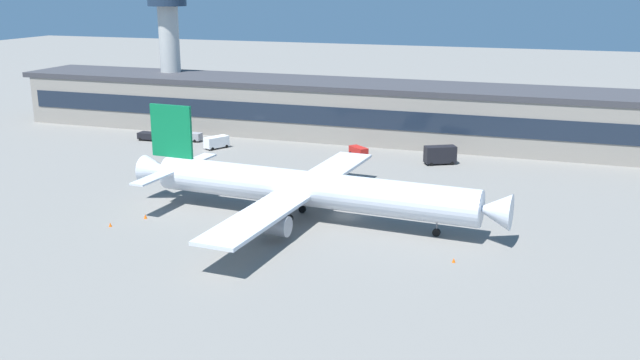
{
  "coord_description": "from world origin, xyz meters",
  "views": [
    {
      "loc": [
        28.95,
        -96.37,
        33.78
      ],
      "look_at": [
        -4.47,
        0.93,
        5.0
      ],
      "focal_mm": 39.56,
      "sensor_mm": 36.0,
      "label": 1
    }
  ],
  "objects_px": {
    "traffic_cone_2": "(110,225)",
    "traffic_cone_0": "(145,216)",
    "control_tower": "(169,36)",
    "belt_loader": "(187,136)",
    "traffic_cone_1": "(235,241)",
    "stair_truck": "(440,154)",
    "follow_me_car": "(359,151)",
    "pushback_tractor": "(150,136)",
    "crew_van": "(217,142)",
    "airliner": "(305,188)",
    "traffic_cone_3": "(454,260)"
  },
  "relations": [
    {
      "from": "belt_loader",
      "to": "pushback_tractor",
      "type": "height_order",
      "value": "belt_loader"
    },
    {
      "from": "crew_van",
      "to": "traffic_cone_0",
      "type": "distance_m",
      "value": 46.49
    },
    {
      "from": "traffic_cone_0",
      "to": "traffic_cone_1",
      "type": "height_order",
      "value": "traffic_cone_1"
    },
    {
      "from": "airliner",
      "to": "traffic_cone_0",
      "type": "height_order",
      "value": "airliner"
    },
    {
      "from": "airliner",
      "to": "pushback_tractor",
      "type": "distance_m",
      "value": 65.15
    },
    {
      "from": "airliner",
      "to": "traffic_cone_2",
      "type": "distance_m",
      "value": 28.62
    },
    {
      "from": "belt_loader",
      "to": "follow_me_car",
      "type": "height_order",
      "value": "belt_loader"
    },
    {
      "from": "traffic_cone_1",
      "to": "traffic_cone_2",
      "type": "xyz_separation_m",
      "value": [
        -20.04,
        0.54,
        -0.06
      ]
    },
    {
      "from": "traffic_cone_1",
      "to": "traffic_cone_0",
      "type": "bearing_deg",
      "value": 162.86
    },
    {
      "from": "belt_loader",
      "to": "traffic_cone_1",
      "type": "height_order",
      "value": "belt_loader"
    },
    {
      "from": "pushback_tractor",
      "to": "traffic_cone_3",
      "type": "relative_size",
      "value": 8.41
    },
    {
      "from": "belt_loader",
      "to": "traffic_cone_2",
      "type": "relative_size",
      "value": 10.65
    },
    {
      "from": "crew_van",
      "to": "traffic_cone_3",
      "type": "distance_m",
      "value": 74.25
    },
    {
      "from": "crew_van",
      "to": "traffic_cone_1",
      "type": "height_order",
      "value": "crew_van"
    },
    {
      "from": "airliner",
      "to": "follow_me_car",
      "type": "xyz_separation_m",
      "value": [
        -3.36,
        40.59,
        -3.58
      ]
    },
    {
      "from": "follow_me_car",
      "to": "traffic_cone_2",
      "type": "bearing_deg",
      "value": -112.49
    },
    {
      "from": "stair_truck",
      "to": "traffic_cone_1",
      "type": "distance_m",
      "value": 55.45
    },
    {
      "from": "follow_me_car",
      "to": "traffic_cone_2",
      "type": "distance_m",
      "value": 57.51
    },
    {
      "from": "traffic_cone_3",
      "to": "airliner",
      "type": "bearing_deg",
      "value": 156.86
    },
    {
      "from": "control_tower",
      "to": "traffic_cone_0",
      "type": "bearing_deg",
      "value": -62.75
    },
    {
      "from": "follow_me_car",
      "to": "traffic_cone_1",
      "type": "bearing_deg",
      "value": -92.09
    },
    {
      "from": "belt_loader",
      "to": "control_tower",
      "type": "bearing_deg",
      "value": 127.27
    },
    {
      "from": "airliner",
      "to": "traffic_cone_3",
      "type": "height_order",
      "value": "airliner"
    },
    {
      "from": "belt_loader",
      "to": "crew_van",
      "type": "distance_m",
      "value": 10.52
    },
    {
      "from": "traffic_cone_2",
      "to": "traffic_cone_0",
      "type": "bearing_deg",
      "value": 59.7
    },
    {
      "from": "belt_loader",
      "to": "crew_van",
      "type": "xyz_separation_m",
      "value": [
        9.55,
        -4.41,
        0.31
      ]
    },
    {
      "from": "crew_van",
      "to": "follow_me_car",
      "type": "bearing_deg",
      "value": 6.07
    },
    {
      "from": "stair_truck",
      "to": "belt_loader",
      "type": "bearing_deg",
      "value": 177.33
    },
    {
      "from": "pushback_tractor",
      "to": "stair_truck",
      "type": "xyz_separation_m",
      "value": [
        64.75,
        -0.58,
        0.93
      ]
    },
    {
      "from": "belt_loader",
      "to": "traffic_cone_1",
      "type": "bearing_deg",
      "value": -55.36
    },
    {
      "from": "belt_loader",
      "to": "traffic_cone_3",
      "type": "bearing_deg",
      "value": -37.84
    },
    {
      "from": "follow_me_car",
      "to": "airliner",
      "type": "bearing_deg",
      "value": -85.27
    },
    {
      "from": "traffic_cone_1",
      "to": "traffic_cone_3",
      "type": "relative_size",
      "value": 1.27
    },
    {
      "from": "traffic_cone_0",
      "to": "airliner",
      "type": "bearing_deg",
      "value": 18.99
    },
    {
      "from": "pushback_tractor",
      "to": "traffic_cone_2",
      "type": "height_order",
      "value": "pushback_tractor"
    },
    {
      "from": "traffic_cone_3",
      "to": "belt_loader",
      "type": "bearing_deg",
      "value": 142.16
    },
    {
      "from": "airliner",
      "to": "traffic_cone_3",
      "type": "bearing_deg",
      "value": -23.14
    },
    {
      "from": "traffic_cone_0",
      "to": "traffic_cone_3",
      "type": "distance_m",
      "value": 46.09
    },
    {
      "from": "belt_loader",
      "to": "traffic_cone_0",
      "type": "relative_size",
      "value": 9.76
    },
    {
      "from": "stair_truck",
      "to": "traffic_cone_3",
      "type": "bearing_deg",
      "value": -78.25
    },
    {
      "from": "follow_me_car",
      "to": "traffic_cone_2",
      "type": "height_order",
      "value": "follow_me_car"
    },
    {
      "from": "traffic_cone_0",
      "to": "crew_van",
      "type": "bearing_deg",
      "value": 103.83
    },
    {
      "from": "airliner",
      "to": "control_tower",
      "type": "bearing_deg",
      "value": 133.43
    },
    {
      "from": "traffic_cone_0",
      "to": "traffic_cone_3",
      "type": "relative_size",
      "value": 1.15
    },
    {
      "from": "traffic_cone_2",
      "to": "traffic_cone_3",
      "type": "relative_size",
      "value": 1.05
    },
    {
      "from": "belt_loader",
      "to": "pushback_tractor",
      "type": "relative_size",
      "value": 1.34
    },
    {
      "from": "crew_van",
      "to": "traffic_cone_2",
      "type": "bearing_deg",
      "value": -80.54
    },
    {
      "from": "follow_me_car",
      "to": "crew_van",
      "type": "distance_m",
      "value": 30.49
    },
    {
      "from": "stair_truck",
      "to": "traffic_cone_1",
      "type": "relative_size",
      "value": 8.79
    },
    {
      "from": "control_tower",
      "to": "traffic_cone_2",
      "type": "bearing_deg",
      "value": -66.06
    }
  ]
}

